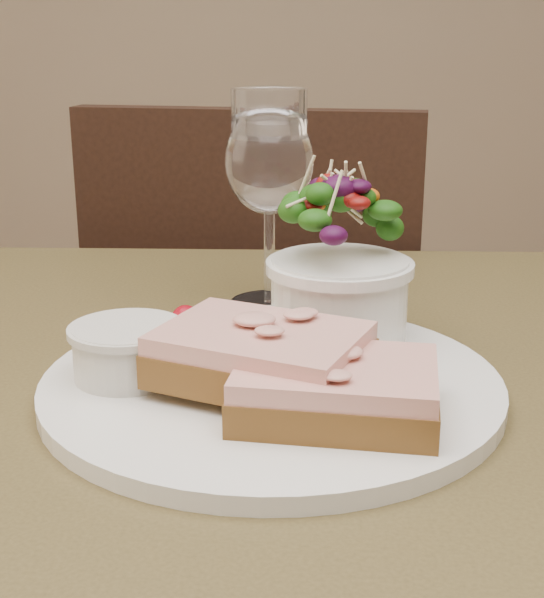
{
  "coord_description": "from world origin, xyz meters",
  "views": [
    {
      "loc": [
        0.01,
        -0.51,
        0.98
      ],
      "look_at": [
        -0.01,
        0.03,
        0.81
      ],
      "focal_mm": 50.0,
      "sensor_mm": 36.0,
      "label": 1
    }
  ],
  "objects_px": {
    "dinner_plate": "(272,384)",
    "salad_bowl": "(340,263)",
    "cafe_table": "(281,528)",
    "chair_far": "(272,493)",
    "ramekin": "(128,349)",
    "sandwich_back": "(261,355)",
    "wine_glass": "(269,168)",
    "sandwich_front": "(336,389)"
  },
  "relations": [
    {
      "from": "dinner_plate",
      "to": "salad_bowl",
      "type": "bearing_deg",
      "value": 57.8
    },
    {
      "from": "cafe_table",
      "to": "chair_far",
      "type": "distance_m",
      "value": 0.74
    },
    {
      "from": "ramekin",
      "to": "cafe_table",
      "type": "bearing_deg",
      "value": -1.67
    },
    {
      "from": "cafe_table",
      "to": "ramekin",
      "type": "distance_m",
      "value": 0.17
    },
    {
      "from": "sandwich_back",
      "to": "wine_glass",
      "type": "xyz_separation_m",
      "value": [
        -0.0,
        0.21,
        0.09
      ]
    },
    {
      "from": "chair_far",
      "to": "sandwich_back",
      "type": "relative_size",
      "value": 5.88
    },
    {
      "from": "sandwich_front",
      "to": "wine_glass",
      "type": "xyz_separation_m",
      "value": [
        -0.05,
        0.25,
        0.09
      ]
    },
    {
      "from": "chair_far",
      "to": "dinner_plate",
      "type": "bearing_deg",
      "value": 100.66
    },
    {
      "from": "chair_far",
      "to": "salad_bowl",
      "type": "height_order",
      "value": "chair_far"
    },
    {
      "from": "wine_glass",
      "to": "chair_far",
      "type": "bearing_deg",
      "value": 91.66
    },
    {
      "from": "sandwich_front",
      "to": "cafe_table",
      "type": "bearing_deg",
      "value": 131.17
    },
    {
      "from": "cafe_table",
      "to": "ramekin",
      "type": "bearing_deg",
      "value": 178.33
    },
    {
      "from": "sandwich_front",
      "to": "sandwich_back",
      "type": "relative_size",
      "value": 0.86
    },
    {
      "from": "sandwich_front",
      "to": "ramekin",
      "type": "distance_m",
      "value": 0.15
    },
    {
      "from": "cafe_table",
      "to": "chair_far",
      "type": "xyz_separation_m",
      "value": [
        -0.03,
        0.64,
        -0.36
      ]
    },
    {
      "from": "sandwich_front",
      "to": "sandwich_back",
      "type": "bearing_deg",
      "value": 151.99
    },
    {
      "from": "salad_bowl",
      "to": "wine_glass",
      "type": "relative_size",
      "value": 0.73
    },
    {
      "from": "cafe_table",
      "to": "wine_glass",
      "type": "relative_size",
      "value": 4.57
    },
    {
      "from": "cafe_table",
      "to": "dinner_plate",
      "type": "relative_size",
      "value": 2.59
    },
    {
      "from": "chair_far",
      "to": "salad_bowl",
      "type": "xyz_separation_m",
      "value": [
        0.07,
        -0.56,
        0.53
      ]
    },
    {
      "from": "dinner_plate",
      "to": "ramekin",
      "type": "distance_m",
      "value": 0.1
    },
    {
      "from": "chair_far",
      "to": "sandwich_back",
      "type": "xyz_separation_m",
      "value": [
        0.02,
        -0.66,
        0.49
      ]
    },
    {
      "from": "sandwich_front",
      "to": "salad_bowl",
      "type": "bearing_deg",
      "value": 94.45
    },
    {
      "from": "sandwich_back",
      "to": "ramekin",
      "type": "height_order",
      "value": "sandwich_back"
    },
    {
      "from": "sandwich_back",
      "to": "ramekin",
      "type": "distance_m",
      "value": 0.09
    },
    {
      "from": "wine_glass",
      "to": "sandwich_back",
      "type": "bearing_deg",
      "value": -89.19
    },
    {
      "from": "chair_far",
      "to": "sandwich_front",
      "type": "distance_m",
      "value": 0.85
    },
    {
      "from": "dinner_plate",
      "to": "wine_glass",
      "type": "xyz_separation_m",
      "value": [
        -0.01,
        0.19,
        0.12
      ]
    },
    {
      "from": "salad_bowl",
      "to": "wine_glass",
      "type": "height_order",
      "value": "wine_glass"
    },
    {
      "from": "sandwich_front",
      "to": "wine_glass",
      "type": "height_order",
      "value": "wine_glass"
    },
    {
      "from": "cafe_table",
      "to": "sandwich_front",
      "type": "distance_m",
      "value": 0.14
    },
    {
      "from": "chair_far",
      "to": "wine_glass",
      "type": "relative_size",
      "value": 5.14
    },
    {
      "from": "dinner_plate",
      "to": "chair_far",
      "type": "bearing_deg",
      "value": 91.96
    },
    {
      "from": "dinner_plate",
      "to": "wine_glass",
      "type": "distance_m",
      "value": 0.22
    },
    {
      "from": "ramekin",
      "to": "sandwich_back",
      "type": "bearing_deg",
      "value": -13.15
    },
    {
      "from": "ramekin",
      "to": "dinner_plate",
      "type": "bearing_deg",
      "value": 2.05
    },
    {
      "from": "dinner_plate",
      "to": "wine_glass",
      "type": "relative_size",
      "value": 1.77
    },
    {
      "from": "dinner_plate",
      "to": "salad_bowl",
      "type": "height_order",
      "value": "salad_bowl"
    },
    {
      "from": "sandwich_front",
      "to": "chair_far",
      "type": "bearing_deg",
      "value": 102.5
    },
    {
      "from": "ramekin",
      "to": "wine_glass",
      "type": "bearing_deg",
      "value": 65.74
    },
    {
      "from": "sandwich_back",
      "to": "salad_bowl",
      "type": "height_order",
      "value": "salad_bowl"
    },
    {
      "from": "sandwich_back",
      "to": "wine_glass",
      "type": "bearing_deg",
      "value": 113.57
    }
  ]
}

